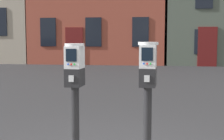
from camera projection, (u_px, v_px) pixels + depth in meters
parking_meter_near_kerb at (75, 81)px, 3.61m from camera, size 0.23×0.26×1.33m
parking_meter_twin_adjacent at (148, 81)px, 3.50m from camera, size 0.23×0.26×1.35m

